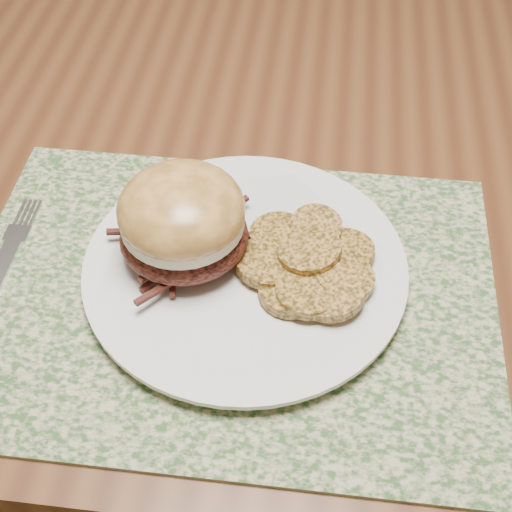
{
  "coord_description": "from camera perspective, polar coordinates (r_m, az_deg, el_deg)",
  "views": [
    {
      "loc": [
        0.26,
        -0.63,
        1.23
      ],
      "look_at": [
        0.21,
        -0.24,
        0.79
      ],
      "focal_mm": 50.0,
      "sensor_mm": 36.0,
      "label": 1
    }
  ],
  "objects": [
    {
      "name": "ground",
      "position": [
        1.4,
        -7.78,
        -13.29
      ],
      "size": [
        3.5,
        3.5,
        0.0
      ],
      "primitive_type": "plane",
      "color": "brown",
      "rests_on": "ground"
    },
    {
      "name": "dining_table",
      "position": [
        0.88,
        -12.27,
        7.92
      ],
      "size": [
        1.5,
        0.9,
        0.75
      ],
      "color": "brown",
      "rests_on": "ground"
    },
    {
      "name": "placemat",
      "position": [
        0.61,
        -2.19,
        -3.06
      ],
      "size": [
        0.45,
        0.33,
        0.0
      ],
      "primitive_type": "cube",
      "color": "#35552B",
      "rests_on": "dining_table"
    },
    {
      "name": "dinner_plate",
      "position": [
        0.61,
        -0.86,
        -1.02
      ],
      "size": [
        0.26,
        0.26,
        0.02
      ],
      "primitive_type": "cylinder",
      "color": "white",
      "rests_on": "placemat"
    },
    {
      "name": "pork_sandwich",
      "position": [
        0.59,
        -5.9,
        2.82
      ],
      "size": [
        0.13,
        0.12,
        0.08
      ],
      "rotation": [
        0.0,
        0.0,
        0.19
      ],
      "color": "black",
      "rests_on": "dinner_plate"
    },
    {
      "name": "roasted_potatoes",
      "position": [
        0.59,
        4.28,
        -0.76
      ],
      "size": [
        0.13,
        0.14,
        0.03
      ],
      "color": "#AB7532",
      "rests_on": "dinner_plate"
    }
  ]
}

